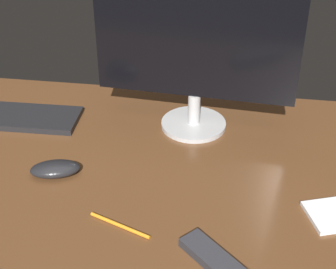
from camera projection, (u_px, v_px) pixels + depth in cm
name	position (u px, v px, depth cm)	size (l,w,h in cm)	color
desk	(138.00, 174.00, 126.09)	(140.00, 84.00, 2.00)	brown
monitor	(196.00, 45.00, 129.70)	(51.78, 17.65, 43.70)	#BABABA
keyboard	(14.00, 117.00, 145.15)	(36.39, 12.98, 1.67)	black
computer_mouse	(55.00, 169.00, 123.33)	(11.78, 6.30, 3.40)	black
tv_remote	(219.00, 264.00, 99.32)	(18.54, 5.04, 1.90)	#2D2D33
pen	(121.00, 225.00, 109.00)	(0.79, 0.79, 14.66)	orange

